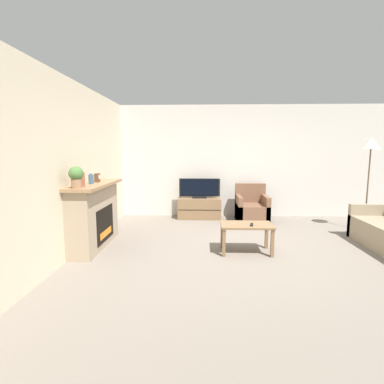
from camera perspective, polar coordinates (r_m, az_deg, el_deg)
The scene contains 14 objects.
ground_plane at distance 4.99m, azimuth 12.84°, elevation -11.26°, with size 24.00×24.00×0.00m, color slate.
wall_back at distance 7.43m, azimuth 9.24°, elevation 5.76°, with size 12.00×0.06×2.70m.
wall_left at distance 5.06m, azimuth -21.67°, elevation 4.29°, with size 0.06×12.00×2.70m.
fireplace at distance 5.30m, azimuth -18.09°, elevation -4.11°, with size 0.48×1.60×1.08m.
mantel_vase_left at distance 4.76m, azimuth -20.22°, elevation 2.34°, with size 0.08×0.08×0.25m.
mantel_vase_centre_left at distance 5.09m, azimuth -18.67°, elevation 2.38°, with size 0.08×0.08×0.18m.
mantel_clock at distance 5.36m, azimuth -17.61°, elevation 2.61°, with size 0.08×0.11×0.15m.
potted_plant at distance 4.57m, azimuth -21.20°, elevation 2.87°, with size 0.21×0.21×0.32m.
tv_stand at distance 7.20m, azimuth 1.43°, elevation -3.07°, with size 1.02×0.49×0.49m.
tv at distance 7.12m, azimuth 1.44°, elevation 0.56°, with size 0.97×0.18×0.47m.
armchair at distance 7.02m, azimuth 11.29°, elevation -3.22°, with size 0.70×0.76×0.85m.
coffee_table at distance 4.87m, azimuth 10.32°, elevation -6.89°, with size 0.82×0.50×0.46m.
remote at distance 4.79m, azimuth 11.30°, elevation -6.11°, with size 0.07×0.15×0.02m.
floor_lamp at distance 6.89m, azimuth 30.91°, elevation 7.01°, with size 0.36×0.36×1.87m.
Camera 1 is at (-0.92, -4.62, 1.63)m, focal length 28.00 mm.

